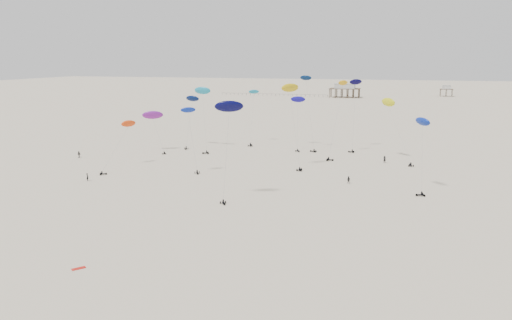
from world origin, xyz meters
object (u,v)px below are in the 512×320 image
(rig_3, at_px, (191,106))
(rig_7, at_px, (422,136))
(pavilion_main, at_px, (345,91))
(rig_0, at_px, (191,129))
(pavilion_small, at_px, (446,92))
(spectator_0, at_px, (88,181))

(rig_3, bearing_deg, rig_7, 136.75)
(pavilion_main, xyz_separation_m, rig_0, (-10.34, -248.17, 6.42))
(rig_7, bearing_deg, rig_0, 70.26)
(pavilion_small, xyz_separation_m, rig_0, (-80.34, -278.17, 7.16))
(rig_7, bearing_deg, spectator_0, 82.06)
(pavilion_main, relative_size, spectator_0, 9.90)
(rig_0, xyz_separation_m, rig_7, (53.10, -1.39, 0.88))
(pavilion_small, relative_size, rig_7, 0.57)
(pavilion_main, xyz_separation_m, spectator_0, (-29.90, -262.78, -4.22))
(pavilion_main, height_order, spectator_0, pavilion_main)
(rig_3, bearing_deg, pavilion_main, -111.55)
(rig_0, bearing_deg, rig_3, -94.13)
(pavilion_main, distance_m, pavilion_small, 76.16)
(rig_3, bearing_deg, spectator_0, 70.37)
(pavilion_small, distance_m, spectator_0, 309.37)
(pavilion_main, distance_m, rig_7, 253.30)
(pavilion_main, bearing_deg, spectator_0, -96.49)
(pavilion_small, relative_size, spectator_0, 4.24)
(pavilion_small, xyz_separation_m, rig_7, (-27.24, -279.56, 8.04))
(rig_3, xyz_separation_m, spectator_0, (-4.35, -50.39, -12.66))
(rig_0, bearing_deg, spectator_0, 9.60)
(pavilion_main, distance_m, rig_3, 214.08)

